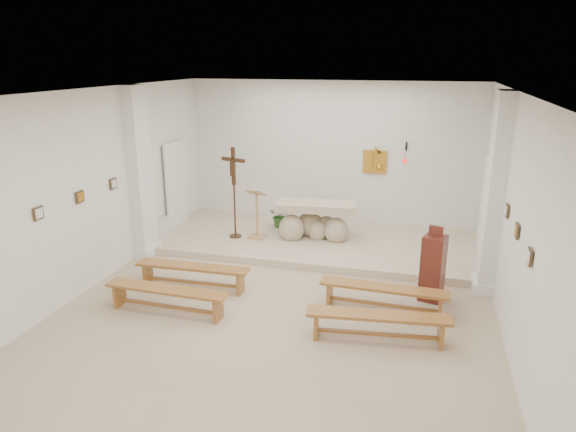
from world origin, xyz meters
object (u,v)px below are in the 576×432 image
(donation_pedestal, at_px, (433,268))
(bench_left_second, at_px, (167,294))
(bench_right_second, at_px, (378,321))
(bench_left_front, at_px, (193,271))
(altar, at_px, (315,223))
(crucifix_stand, at_px, (234,186))
(lectern, at_px, (257,213))
(bench_right_front, at_px, (384,293))

(donation_pedestal, distance_m, bench_left_second, 4.46)
(bench_left_second, height_order, bench_right_second, same)
(bench_right_second, bearing_deg, bench_left_front, 157.34)
(bench_right_second, bearing_deg, altar, 108.33)
(altar, distance_m, crucifix_stand, 1.95)
(donation_pedestal, xyz_separation_m, bench_left_front, (-4.14, -0.65, -0.26))
(lectern, xyz_separation_m, bench_left_second, (-0.39, -3.46, -0.38))
(bench_right_front, bearing_deg, crucifix_stand, 147.48)
(crucifix_stand, relative_size, bench_right_second, 0.96)
(lectern, xyz_separation_m, bench_right_front, (3.00, -2.49, -0.38))
(bench_right_front, bearing_deg, lectern, 142.55)
(donation_pedestal, height_order, bench_right_front, donation_pedestal)
(donation_pedestal, bearing_deg, bench_left_front, -154.80)
(bench_right_front, bearing_deg, bench_left_front, -177.79)
(crucifix_stand, xyz_separation_m, bench_left_front, (0.10, -2.42, -0.99))
(bench_left_second, bearing_deg, bench_left_front, 91.66)
(donation_pedestal, relative_size, bench_right_front, 0.64)
(lectern, distance_m, bench_right_second, 4.60)
(bench_left_front, distance_m, bench_right_front, 3.39)
(lectern, relative_size, bench_right_second, 0.54)
(bench_right_second, bearing_deg, donation_pedestal, 58.38)
(bench_left_second, bearing_deg, donation_pedestal, 23.00)
(bench_left_front, distance_m, bench_right_second, 3.53)
(lectern, xyz_separation_m, donation_pedestal, (3.76, -1.84, -0.13))
(donation_pedestal, bearing_deg, lectern, 170.21)
(lectern, distance_m, crucifix_stand, 0.78)
(bench_left_front, relative_size, bench_right_second, 0.99)
(lectern, relative_size, donation_pedestal, 0.86)
(altar, xyz_separation_m, bench_left_second, (-1.63, -3.78, -0.16))
(crucifix_stand, bearing_deg, altar, 30.09)
(lectern, distance_m, bench_left_second, 3.51)
(bench_right_front, height_order, bench_right_second, same)
(donation_pedestal, xyz_separation_m, bench_right_second, (-0.75, -1.62, -0.26))
(donation_pedestal, bearing_deg, crucifix_stand, 173.67)
(bench_right_front, xyz_separation_m, bench_right_second, (0.00, -0.97, 0.00))
(bench_right_front, distance_m, bench_left_second, 3.53)
(bench_right_front, height_order, bench_left_second, same)
(crucifix_stand, bearing_deg, donation_pedestal, -5.40)
(altar, distance_m, bench_left_second, 4.12)
(lectern, relative_size, bench_right_front, 0.55)
(bench_left_second, bearing_deg, lectern, 85.30)
(bench_left_front, bearing_deg, bench_left_second, -91.51)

